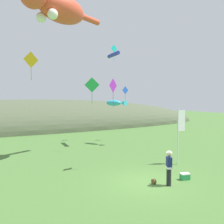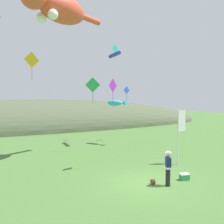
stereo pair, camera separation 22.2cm
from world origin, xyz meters
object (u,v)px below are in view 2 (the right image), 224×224
(festival_attendant, at_px, (168,167))
(kite_spool, at_px, (153,182))
(kite_giant_cat, at_px, (57,8))
(kite_fish_windsock, at_px, (117,103))
(kite_diamond_blue, at_px, (127,90))
(picnic_cooler, at_px, (184,177))
(kite_diamond_green, at_px, (93,85))
(kite_diamond_violet, at_px, (113,86))
(festival_banner_pole, at_px, (180,129))
(kite_diamond_teal, at_px, (115,49))
(kite_diamond_gold, at_px, (32,60))
(kite_tube_streamer, at_px, (114,55))

(festival_attendant, xyz_separation_m, kite_spool, (-0.53, 0.54, -0.82))
(kite_giant_cat, bearing_deg, kite_spool, -66.99)
(kite_giant_cat, relative_size, kite_fish_windsock, 3.02)
(festival_attendant, distance_m, kite_fish_windsock, 12.42)
(kite_giant_cat, bearing_deg, kite_diamond_blue, 31.45)
(picnic_cooler, height_order, kite_diamond_green, kite_diamond_green)
(festival_attendant, height_order, kite_diamond_violet, kite_diamond_violet)
(picnic_cooler, relative_size, kite_fish_windsock, 0.25)
(kite_spool, height_order, kite_diamond_violet, kite_diamond_violet)
(kite_fish_windsock, xyz_separation_m, kite_diamond_violet, (-4.41, -7.54, 1.19))
(festival_banner_pole, distance_m, kite_diamond_teal, 12.90)
(kite_diamond_violet, relative_size, kite_diamond_blue, 1.02)
(kite_fish_windsock, bearing_deg, festival_attendant, -106.27)
(kite_diamond_gold, bearing_deg, kite_diamond_violet, -53.19)
(picnic_cooler, height_order, kite_diamond_blue, kite_diamond_blue)
(festival_banner_pole, bearing_deg, kite_diamond_teal, 85.61)
(kite_fish_windsock, height_order, kite_tube_streamer, kite_tube_streamer)
(festival_banner_pole, xyz_separation_m, kite_diamond_violet, (-4.52, 1.10, 2.80))
(kite_diamond_green, bearing_deg, kite_tube_streamer, 33.27)
(kite_spool, relative_size, kite_fish_windsock, 0.12)
(festival_attendant, xyz_separation_m, kite_fish_windsock, (3.37, 11.55, 3.07))
(festival_attendant, height_order, kite_diamond_gold, kite_diamond_gold)
(picnic_cooler, xyz_separation_m, kite_diamond_green, (-1.50, 9.09, 5.37))
(kite_tube_streamer, height_order, kite_diamond_green, kite_tube_streamer)
(festival_banner_pole, xyz_separation_m, kite_fish_windsock, (-0.11, 8.64, 1.61))
(kite_diamond_teal, bearing_deg, kite_diamond_gold, -155.03)
(kite_giant_cat, bearing_deg, picnic_cooler, -55.85)
(festival_attendant, xyz_separation_m, kite_diamond_violet, (-1.04, 4.00, 4.26))
(picnic_cooler, relative_size, kite_tube_streamer, 0.25)
(kite_tube_streamer, bearing_deg, festival_banner_pole, -87.14)
(kite_diamond_teal, height_order, kite_diamond_green, kite_diamond_teal)
(festival_banner_pole, bearing_deg, kite_diamond_gold, 143.10)
(kite_diamond_gold, bearing_deg, kite_spool, -63.01)
(kite_tube_streamer, bearing_deg, kite_diamond_violet, -118.78)
(kite_giant_cat, distance_m, kite_diamond_teal, 9.90)
(kite_diamond_violet, bearing_deg, kite_fish_windsock, 59.69)
(kite_giant_cat, relative_size, kite_tube_streamer, 3.01)
(festival_attendant, height_order, picnic_cooler, festival_attendant)
(picnic_cooler, relative_size, kite_giant_cat, 0.08)
(kite_tube_streamer, bearing_deg, festival_attendant, -104.91)
(kite_tube_streamer, bearing_deg, kite_diamond_green, -146.73)
(kite_spool, relative_size, kite_diamond_gold, 0.13)
(kite_spool, distance_m, festival_banner_pole, 5.18)
(kite_fish_windsock, bearing_deg, kite_giant_cat, -150.08)
(kite_diamond_violet, bearing_deg, picnic_cooler, -56.43)
(festival_banner_pole, relative_size, kite_diamond_green, 1.72)
(kite_diamond_violet, bearing_deg, kite_diamond_teal, 60.82)
(kite_diamond_violet, bearing_deg, kite_spool, -81.64)
(picnic_cooler, distance_m, kite_tube_streamer, 14.08)
(festival_attendant, relative_size, kite_diamond_blue, 1.01)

